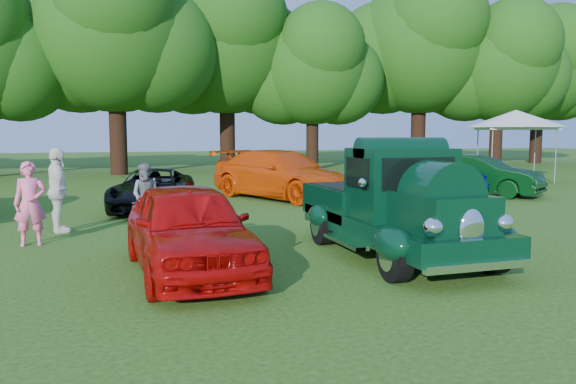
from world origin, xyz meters
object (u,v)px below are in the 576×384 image
object	(u,v)px
red_convertible	(188,228)
canopy_tent	(516,119)
back_car_green	(478,175)
back_car_blue	(421,172)
back_car_black	(153,189)
spectator_pink	(30,203)
spectator_white	(58,190)
spectator_grey	(147,196)
hero_pickup	(394,209)
back_car_orange	(282,174)

from	to	relation	value
red_convertible	canopy_tent	xyz separation A→B (m)	(16.57, 12.51, 2.13)
red_convertible	back_car_green	world-z (taller)	red_convertible
red_convertible	back_car_blue	size ratio (longest dim) A/B	0.86
back_car_black	spectator_pink	world-z (taller)	spectator_pink
back_car_blue	spectator_white	xyz separation A→B (m)	(-11.78, -4.24, 0.11)
red_convertible	back_car_green	xyz separation A→B (m)	(11.45, 8.16, -0.01)
back_car_green	spectator_grey	world-z (taller)	spectator_grey
spectator_pink	back_car_blue	bearing A→B (deg)	19.78
hero_pickup	canopy_tent	xyz separation A→B (m)	(12.83, 12.36, 2.00)
back_car_orange	back_car_green	world-z (taller)	back_car_orange
red_convertible	back_car_black	size ratio (longest dim) A/B	0.99
back_car_orange	canopy_tent	world-z (taller)	canopy_tent
hero_pickup	red_convertible	world-z (taller)	hero_pickup
back_car_green	spectator_white	size ratio (longest dim) A/B	2.28
hero_pickup	back_car_black	size ratio (longest dim) A/B	1.17
hero_pickup	back_car_blue	distance (m)	10.37
spectator_grey	canopy_tent	world-z (taller)	canopy_tent
back_car_blue	spectator_white	world-z (taller)	spectator_white
back_car_orange	back_car_green	xyz separation A→B (m)	(7.03, -1.18, -0.11)
red_convertible	back_car_blue	xyz separation A→B (m)	(9.49, 8.78, 0.12)
back_car_blue	canopy_tent	bearing A→B (deg)	14.93
red_convertible	spectator_grey	world-z (taller)	spectator_grey
red_convertible	back_car_orange	world-z (taller)	back_car_orange
spectator_white	canopy_tent	xyz separation A→B (m)	(18.87, 7.97, 1.89)
spectator_pink	red_convertible	bearing A→B (deg)	-54.49
back_car_blue	spectator_grey	xyz separation A→B (m)	(-9.85, -4.17, -0.08)
red_convertible	back_car_blue	world-z (taller)	back_car_blue
spectator_white	hero_pickup	bearing A→B (deg)	-138.32
hero_pickup	spectator_grey	size ratio (longest dim) A/B	3.30
back_car_blue	spectator_white	size ratio (longest dim) A/B	2.59
back_car_black	back_car_green	distance (m)	11.45
back_car_black	spectator_pink	xyz separation A→B (m)	(-2.70, -4.62, 0.24)
spectator_grey	spectator_white	bearing A→B (deg)	-156.26
spectator_grey	spectator_white	distance (m)	1.95
hero_pickup	back_car_green	size ratio (longest dim) A/B	1.16
back_car_orange	back_car_blue	size ratio (longest dim) A/B	1.15
red_convertible	back_car_black	xyz separation A→B (m)	(0.01, 7.78, -0.13)
hero_pickup	back_car_blue	size ratio (longest dim) A/B	1.02
spectator_white	canopy_tent	world-z (taller)	canopy_tent
back_car_green	spectator_pink	bearing A→B (deg)	164.24
back_car_orange	back_car_blue	xyz separation A→B (m)	(5.06, -0.56, 0.02)
red_convertible	back_car_black	bearing A→B (deg)	86.98
back_car_black	back_car_orange	world-z (taller)	back_car_orange
back_car_green	spectator_white	bearing A→B (deg)	159.54
back_car_green	spectator_pink	xyz separation A→B (m)	(-14.15, -5.00, 0.12)
canopy_tent	spectator_pink	bearing A→B (deg)	-154.12
red_convertible	back_car_black	distance (m)	7.78
hero_pickup	spectator_grey	world-z (taller)	hero_pickup
back_car_black	spectator_white	size ratio (longest dim) A/B	2.25
back_car_blue	spectator_white	bearing A→B (deg)	-173.02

